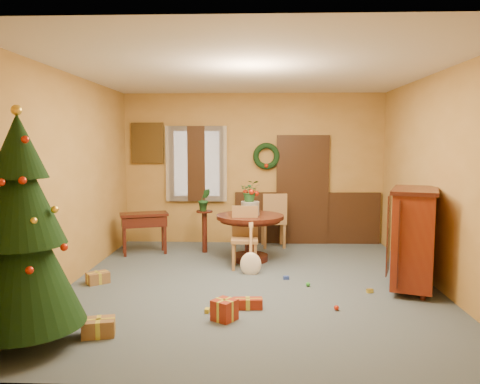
{
  "coord_description": "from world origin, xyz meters",
  "views": [
    {
      "loc": [
        0.07,
        -6.31,
        1.95
      ],
      "look_at": [
        -0.17,
        0.4,
        1.25
      ],
      "focal_mm": 35.0,
      "sensor_mm": 36.0,
      "label": 1
    }
  ],
  "objects_px": {
    "writing_desk": "(144,223)",
    "dining_table": "(250,229)",
    "christmas_tree": "(22,234)",
    "sideboard": "(414,236)",
    "chair_near": "(245,235)"
  },
  "relations": [
    {
      "from": "writing_desk",
      "to": "dining_table",
      "type": "bearing_deg",
      "value": -12.93
    },
    {
      "from": "dining_table",
      "to": "christmas_tree",
      "type": "bearing_deg",
      "value": -122.25
    },
    {
      "from": "christmas_tree",
      "to": "sideboard",
      "type": "relative_size",
      "value": 1.7
    },
    {
      "from": "christmas_tree",
      "to": "dining_table",
      "type": "bearing_deg",
      "value": 57.75
    },
    {
      "from": "chair_near",
      "to": "writing_desk",
      "type": "distance_m",
      "value": 1.98
    },
    {
      "from": "chair_near",
      "to": "sideboard",
      "type": "xyz_separation_m",
      "value": [
        2.27,
        -1.08,
        0.21
      ]
    },
    {
      "from": "chair_near",
      "to": "dining_table",
      "type": "bearing_deg",
      "value": 78.69
    },
    {
      "from": "dining_table",
      "to": "christmas_tree",
      "type": "distance_m",
      "value": 4.0
    },
    {
      "from": "dining_table",
      "to": "chair_near",
      "type": "relative_size",
      "value": 1.17
    },
    {
      "from": "writing_desk",
      "to": "sideboard",
      "type": "bearing_deg",
      "value": -25.02
    },
    {
      "from": "writing_desk",
      "to": "sideboard",
      "type": "xyz_separation_m",
      "value": [
        4.07,
        -1.9,
        0.18
      ]
    },
    {
      "from": "christmas_tree",
      "to": "chair_near",
      "type": "bearing_deg",
      "value": 55.49
    },
    {
      "from": "chair_near",
      "to": "writing_desk",
      "type": "xyz_separation_m",
      "value": [
        -1.8,
        0.82,
        0.03
      ]
    },
    {
      "from": "christmas_tree",
      "to": "writing_desk",
      "type": "bearing_deg",
      "value": 86.46
    },
    {
      "from": "chair_near",
      "to": "sideboard",
      "type": "bearing_deg",
      "value": -25.43
    }
  ]
}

